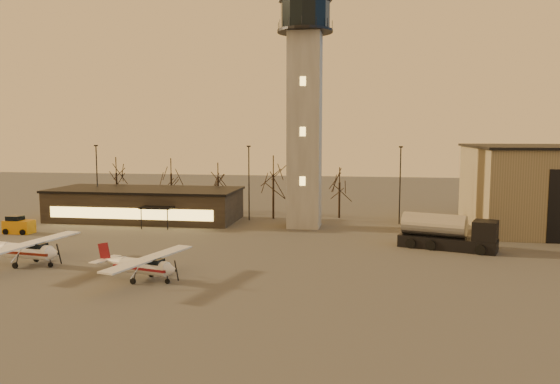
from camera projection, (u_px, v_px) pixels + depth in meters
name	position (u px, v px, depth m)	size (l,w,h in m)	color
ground	(256.00, 297.00, 39.63)	(220.00, 220.00, 0.00)	#3D3A38
control_tower	(305.00, 96.00, 67.27)	(6.80, 6.80, 32.60)	gray
terminal	(146.00, 204.00, 74.26)	(25.40, 12.20, 4.30)	black
light_poles	(309.00, 184.00, 69.37)	(58.50, 12.25, 10.14)	black
tree_row	(218.00, 173.00, 79.57)	(37.20, 9.20, 8.80)	black
cessna_front	(146.00, 269.00, 43.80)	(8.28, 10.32, 2.85)	silver
cessna_rear	(29.00, 254.00, 48.92)	(9.06, 11.41, 3.13)	white
fuel_truck	(447.00, 235.00, 55.87)	(10.03, 5.61, 3.58)	black
service_cart	(18.00, 227.00, 64.55)	(3.35, 2.18, 2.10)	orange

